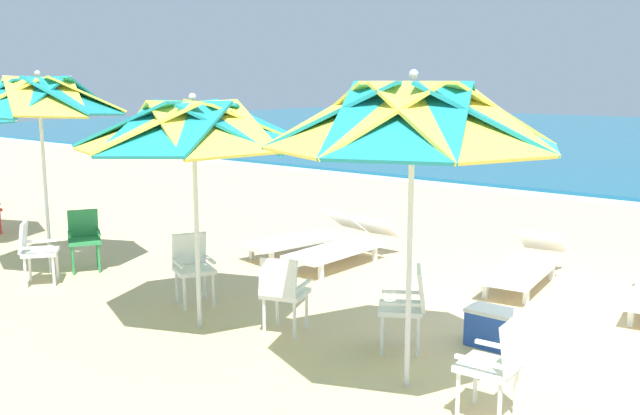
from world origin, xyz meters
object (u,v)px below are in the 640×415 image
object	(u,v)px
plastic_chair_0	(497,362)
sun_lounger_3	(305,236)
plastic_chair_4	(84,236)
plastic_chair_3	(283,290)
plastic_chair_1	(407,303)
beach_umbrella_2	(39,98)
plastic_chair_2	(193,264)
sun_lounger_1	(525,265)
cooler_box	(492,327)
sun_lounger_2	(344,246)
beach_umbrella_1	(193,127)
plastic_chair_5	(35,248)
beach_umbrella_0	(413,118)

from	to	relation	value
plastic_chair_0	sun_lounger_3	world-z (taller)	plastic_chair_0
plastic_chair_4	plastic_chair_3	bearing A→B (deg)	-2.53
plastic_chair_0	plastic_chair_1	bearing A→B (deg)	148.24
beach_umbrella_2	plastic_chair_0	bearing A→B (deg)	-1.25
plastic_chair_2	sun_lounger_1	distance (m)	4.38
sun_lounger_3	cooler_box	size ratio (longest dim) A/B	4.45
plastic_chair_1	sun_lounger_2	size ratio (longest dim) A/B	0.40
plastic_chair_1	plastic_chair_3	xyz separation A→B (m)	(-1.28, -0.45, 0.00)
plastic_chair_4	cooler_box	bearing A→B (deg)	8.81
beach_umbrella_1	beach_umbrella_2	world-z (taller)	beach_umbrella_2
sun_lounger_2	plastic_chair_5	bearing A→B (deg)	-127.03
plastic_chair_3	plastic_chair_4	size ratio (longest dim) A/B	1.00
plastic_chair_0	beach_umbrella_2	xyz separation A→B (m)	(-6.85, 0.15, 1.97)
plastic_chair_1	beach_umbrella_1	world-z (taller)	beach_umbrella_1
sun_lounger_1	cooler_box	bearing A→B (deg)	-74.95
sun_lounger_2	plastic_chair_4	bearing A→B (deg)	-136.48
beach_umbrella_2	sun_lounger_3	bearing A→B (deg)	56.13
beach_umbrella_0	beach_umbrella_1	distance (m)	2.64
plastic_chair_0	sun_lounger_2	xyz separation A→B (m)	(-3.90, 3.16, -0.22)
plastic_chair_2	sun_lounger_3	size ratio (longest dim) A/B	0.39
plastic_chair_1	plastic_chair_5	world-z (taller)	same
beach_umbrella_0	plastic_chair_5	distance (m)	5.92
plastic_chair_4	plastic_chair_5	world-z (taller)	same
beach_umbrella_1	plastic_chair_4	size ratio (longest dim) A/B	2.98
plastic_chair_2	beach_umbrella_2	size ratio (longest dim) A/B	0.30
plastic_chair_3	plastic_chair_4	xyz separation A→B (m)	(-3.99, 0.18, 0.00)
plastic_chair_1	sun_lounger_3	bearing A→B (deg)	144.34
beach_umbrella_1	plastic_chair_4	world-z (taller)	beach_umbrella_1
sun_lounger_1	sun_lounger_3	distance (m)	3.44
plastic_chair_0	beach_umbrella_2	distance (m)	7.13
plastic_chair_1	plastic_chair_2	bearing A→B (deg)	-173.12
plastic_chair_4	plastic_chair_1	bearing A→B (deg)	2.94
plastic_chair_1	plastic_chair_3	bearing A→B (deg)	-160.78
beach_umbrella_2	sun_lounger_1	xyz separation A→B (m)	(5.50, 3.65, -2.18)
plastic_chair_0	plastic_chair_5	world-z (taller)	same
beach_umbrella_0	cooler_box	size ratio (longest dim) A/B	5.61
plastic_chair_0	plastic_chair_2	world-z (taller)	same
plastic_chair_5	sun_lounger_3	size ratio (longest dim) A/B	0.39
plastic_chair_4	plastic_chair_5	distance (m)	0.85
plastic_chair_3	sun_lounger_1	xyz separation A→B (m)	(1.29, 3.41, -0.22)
beach_umbrella_0	plastic_chair_4	xyz separation A→B (m)	(-5.74, 0.47, -1.91)
beach_umbrella_0	plastic_chair_4	bearing A→B (deg)	175.33
beach_umbrella_0	cooler_box	world-z (taller)	beach_umbrella_0
beach_umbrella_0	sun_lounger_1	xyz separation A→B (m)	(-0.46, 3.70, -2.12)
plastic_chair_4	sun_lounger_2	world-z (taller)	plastic_chair_4
beach_umbrella_0	sun_lounger_2	bearing A→B (deg)	134.44
plastic_chair_5	sun_lounger_2	bearing A→B (deg)	52.97
plastic_chair_2	sun_lounger_3	xyz separation A→B (m)	(-0.54, 2.78, -0.22)
plastic_chair_4	sun_lounger_2	size ratio (longest dim) A/B	0.40
plastic_chair_1	sun_lounger_1	xyz separation A→B (m)	(0.00, 2.96, -0.22)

